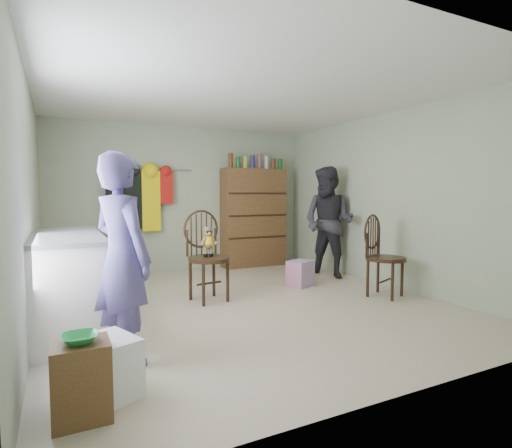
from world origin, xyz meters
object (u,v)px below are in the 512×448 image
chair_front (206,250)px  dresser (254,217)px  counter (67,280)px  chair_far (381,252)px

chair_front → dresser: size_ratio=0.55×
chair_front → dresser: dresser is taller
counter → dresser: (3.20, 2.30, 0.44)m
dresser → chair_far: bearing=-79.9°
counter → dresser: bearing=35.7°
counter → dresser: 3.96m
counter → chair_far: bearing=-7.1°
counter → chair_front: (1.59, 0.36, 0.16)m
chair_far → dresser: size_ratio=0.52×
dresser → chair_front: bearing=-129.8°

